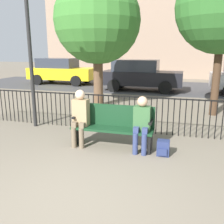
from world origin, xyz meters
TOP-DOWN VIEW (x-y plane):
  - ground_plane at (0.00, 0.00)m, footprint 80.00×80.00m
  - park_bench at (0.00, 2.27)m, footprint 1.78×0.45m
  - seated_person_0 at (-0.71, 2.15)m, footprint 0.34×0.39m
  - seated_person_1 at (0.65, 2.14)m, footprint 0.34×0.39m
  - backpack at (1.11, 2.06)m, footprint 0.24×0.23m
  - fence_railing at (-0.02, 3.39)m, footprint 9.01×0.03m
  - tree_0 at (2.42, 5.88)m, footprint 2.86×2.86m
  - tree_1 at (-1.69, 6.20)m, footprint 3.11×3.11m
  - lamp_post at (-2.52, 3.15)m, footprint 0.28×0.28m
  - street_surface at (0.00, 12.00)m, footprint 24.00×6.00m
  - parked_car_0 at (-6.14, 11.81)m, footprint 4.20×1.94m
  - parked_car_2 at (-0.82, 10.43)m, footprint 4.20×1.94m

SIDE VIEW (x-z plane):
  - ground_plane at x=0.00m, z-range 0.00..0.00m
  - street_surface at x=0.00m, z-range 0.00..0.01m
  - backpack at x=1.11m, z-range 0.00..0.32m
  - park_bench at x=0.00m, z-range 0.04..0.96m
  - fence_railing at x=-0.02m, z-range 0.08..1.03m
  - seated_person_1 at x=0.65m, z-range 0.07..1.25m
  - seated_person_0 at x=-0.71m, z-range 0.07..1.32m
  - parked_car_0 at x=-6.14m, z-range 0.03..1.65m
  - parked_car_2 at x=-0.82m, z-range 0.03..1.65m
  - lamp_post at x=-2.52m, z-range 0.59..4.23m
  - tree_1 at x=-1.69m, z-range 0.77..5.46m
  - tree_0 at x=2.42m, z-range 0.96..5.76m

